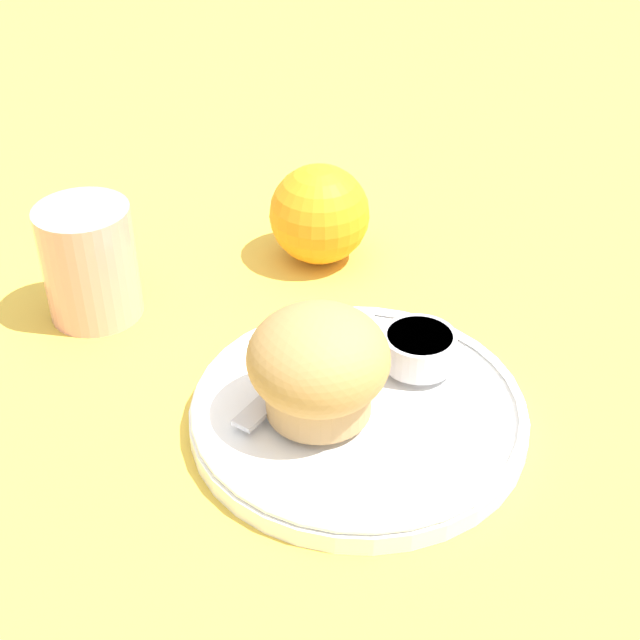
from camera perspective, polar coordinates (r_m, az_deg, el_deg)
ground_plane at (r=0.61m, az=1.99°, el=-6.81°), size 3.00×3.00×0.00m
plate at (r=0.60m, az=2.53°, el=-5.94°), size 0.23×0.23×0.02m
muffin at (r=0.57m, az=-0.10°, el=-2.92°), size 0.09×0.09×0.07m
cream_ramekin at (r=0.62m, az=6.35°, el=-1.75°), size 0.05×0.05×0.02m
berry_pair at (r=0.62m, az=0.45°, el=-2.33°), size 0.03×0.02×0.02m
butter_knife at (r=0.62m, az=-0.52°, el=-2.76°), size 0.15×0.07×0.00m
orange_fruit at (r=0.76m, az=-0.04°, el=6.79°), size 0.09×0.09×0.09m
juice_glass at (r=0.71m, az=-14.54°, el=3.59°), size 0.07×0.07×0.09m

